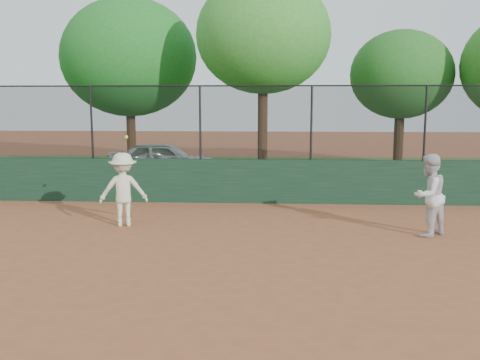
# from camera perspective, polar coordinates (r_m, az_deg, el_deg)

# --- Properties ---
(ground) EXTENTS (80.00, 80.00, 0.00)m
(ground) POSITION_cam_1_polar(r_m,az_deg,el_deg) (9.02, -5.96, -9.60)
(ground) COLOR #9C5432
(ground) RESTS_ON ground
(back_wall) EXTENTS (26.00, 0.20, 1.20)m
(back_wall) POSITION_cam_1_polar(r_m,az_deg,el_deg) (14.70, -2.27, -0.10)
(back_wall) COLOR #193923
(back_wall) RESTS_ON ground
(grass_strip) EXTENTS (36.00, 12.00, 0.01)m
(grass_strip) POSITION_cam_1_polar(r_m,az_deg,el_deg) (20.70, -0.66, 0.75)
(grass_strip) COLOR #2A5319
(grass_strip) RESTS_ON ground
(parked_car) EXTENTS (4.01, 1.81, 1.34)m
(parked_car) POSITION_cam_1_polar(r_m,az_deg,el_deg) (19.33, -8.12, 2.10)
(parked_car) COLOR silver
(parked_car) RESTS_ON ground
(player_second) EXTENTS (1.06, 1.03, 1.71)m
(player_second) POSITION_cam_1_polar(r_m,az_deg,el_deg) (11.70, 19.45, -1.53)
(player_second) COLOR silver
(player_second) RESTS_ON ground
(player_main) EXTENTS (1.17, 0.84, 2.06)m
(player_main) POSITION_cam_1_polar(r_m,az_deg,el_deg) (12.20, -12.34, -1.00)
(player_main) COLOR beige
(player_main) RESTS_ON ground
(fence_assembly) EXTENTS (26.00, 0.06, 2.00)m
(fence_assembly) POSITION_cam_1_polar(r_m,az_deg,el_deg) (14.54, -2.42, 6.29)
(fence_assembly) COLOR black
(fence_assembly) RESTS_ON back_wall
(tree_1) EXTENTS (5.37, 4.88, 6.79)m
(tree_1) POSITION_cam_1_polar(r_m,az_deg,el_deg) (22.04, -11.76, 12.67)
(tree_1) COLOR #472C18
(tree_1) RESTS_ON ground
(tree_2) EXTENTS (4.66, 4.23, 7.03)m
(tree_2) POSITION_cam_1_polar(r_m,az_deg,el_deg) (19.00, 2.49, 15.16)
(tree_2) COLOR #4B2E1A
(tree_2) RESTS_ON ground
(tree_3) EXTENTS (3.80, 3.45, 5.38)m
(tree_3) POSITION_cam_1_polar(r_m,az_deg,el_deg) (21.11, 16.83, 10.67)
(tree_3) COLOR #3D2814
(tree_3) RESTS_ON ground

